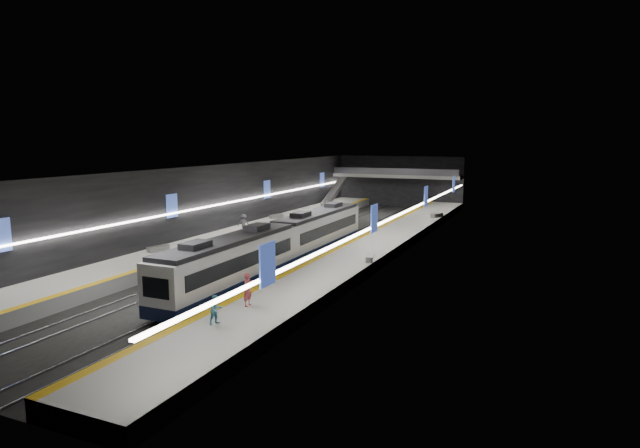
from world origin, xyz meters
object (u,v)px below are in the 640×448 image
at_px(bench_left_far, 276,216).
at_px(passenger_right_a, 248,290).
at_px(passenger_right_b, 216,310).
at_px(bench_left_near, 158,249).
at_px(train, 281,244).
at_px(bench_right_far, 437,216).
at_px(passenger_left_a, 326,204).
at_px(passenger_left_b, 244,223).
at_px(escalator, 334,191).
at_px(bench_right_near, 370,258).

xyz_separation_m(bench_left_far, passenger_right_a, (15.32, -31.63, 0.75)).
distance_m(bench_left_far, passenger_right_b, 38.25).
bearing_deg(passenger_right_a, bench_left_near, 56.69).
height_order(train, bench_right_far, train).
relative_size(passenger_left_a, passenger_left_b, 0.94).
relative_size(bench_left_far, passenger_right_b, 1.24).
relative_size(passenger_right_a, passenger_left_b, 1.04).
height_order(bench_left_far, bench_right_far, bench_right_far).
bearing_deg(bench_right_far, passenger_right_b, -73.95).
bearing_deg(escalator, bench_left_far, -93.61).
bearing_deg(passenger_right_b, bench_left_near, 70.88).
relative_size(bench_left_far, bench_right_near, 0.97).
bearing_deg(escalator, passenger_right_a, -73.37).
distance_m(bench_right_far, passenger_left_b, 24.91).
height_order(passenger_right_a, passenger_right_b, passenger_right_a).
bearing_deg(bench_right_far, bench_right_near, -70.53).
xyz_separation_m(bench_right_near, passenger_right_a, (-2.71, -14.14, 0.74)).
relative_size(train, bench_right_far, 14.58).
xyz_separation_m(bench_right_far, passenger_left_b, (-16.35, -18.79, 0.70)).
xyz_separation_m(bench_right_near, passenger_left_b, (-16.35, 7.27, 0.71)).
distance_m(escalator, passenger_left_a, 7.98).
height_order(escalator, passenger_right_b, escalator).
distance_m(escalator, bench_right_near, 37.80).
height_order(escalator, bench_left_far, escalator).
distance_m(train, passenger_left_b, 13.18).
xyz_separation_m(bench_left_far, bench_right_near, (18.02, -17.49, 0.01)).
height_order(passenger_right_a, passenger_left_a, passenger_right_a).
relative_size(bench_right_far, passenger_right_b, 1.30).
bearing_deg(escalator, passenger_right_b, -74.30).
xyz_separation_m(bench_right_far, passenger_right_a, (-2.71, -40.20, 0.74)).
bearing_deg(passenger_left_b, bench_left_far, -102.86).
bearing_deg(train, bench_left_near, -169.76).
xyz_separation_m(escalator, bench_left_far, (-1.02, -16.23, -1.66)).
relative_size(escalator, bench_left_far, 4.07).
distance_m(escalator, passenger_left_b, 26.47).
distance_m(bench_right_near, bench_right_far, 26.06).
height_order(train, passenger_left_a, train).
xyz_separation_m(escalator, passenger_left_a, (2.00, -7.66, -1.00)).
relative_size(bench_left_near, passenger_left_a, 1.10).
bearing_deg(passenger_right_b, bench_left_far, 45.81).
bearing_deg(passenger_left_b, bench_right_near, 133.84).
height_order(escalator, passenger_left_a, escalator).
height_order(train, escalator, escalator).
relative_size(bench_left_near, bench_right_far, 0.96).
bearing_deg(passenger_left_b, passenger_right_a, 100.31).
relative_size(bench_left_near, passenger_left_b, 1.04).
bearing_deg(bench_left_far, bench_left_near, -72.35).
bearing_deg(bench_right_near, passenger_right_a, -116.75).
bearing_deg(bench_right_far, escalator, 175.22).
distance_m(train, escalator, 37.11).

